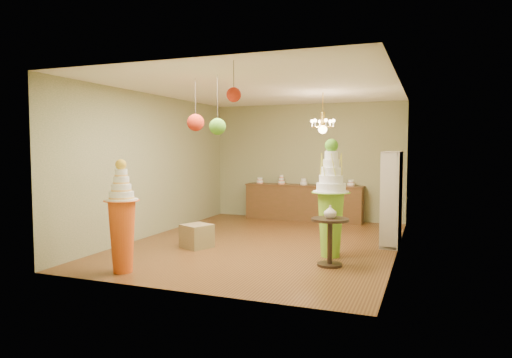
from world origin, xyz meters
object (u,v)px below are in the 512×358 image
(pedestal_orange, at_px, (122,227))
(pedestal_green, at_px, (331,209))
(round_table, at_px, (330,235))
(sideboard, at_px, (304,202))

(pedestal_orange, bearing_deg, pedestal_green, 37.51)
(pedestal_green, relative_size, pedestal_orange, 1.19)
(pedestal_green, xyz_separation_m, round_table, (0.12, -0.62, -0.34))
(pedestal_green, height_order, sideboard, pedestal_green)
(pedestal_orange, xyz_separation_m, round_table, (2.84, 1.47, -0.20))
(sideboard, distance_m, round_table, 4.52)
(pedestal_green, bearing_deg, round_table, -79.28)
(pedestal_orange, bearing_deg, sideboard, 77.33)
(pedestal_orange, relative_size, sideboard, 0.56)
(pedestal_orange, height_order, sideboard, pedestal_orange)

